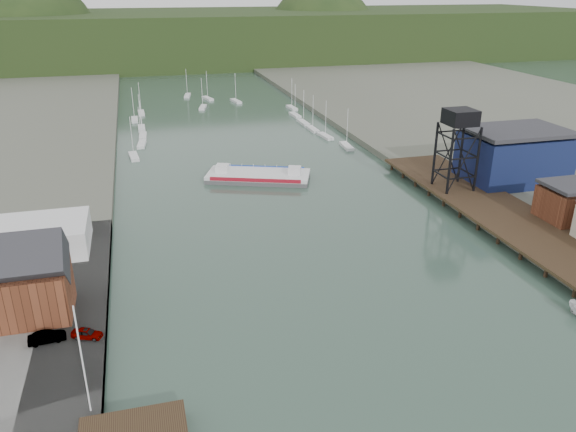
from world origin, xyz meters
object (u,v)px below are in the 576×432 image
harbor_building (18,285)px  car_west_a (87,333)px  lift_tower (460,122)px  chain_ferry (258,176)px

harbor_building → car_west_a: size_ratio=3.31×
lift_tower → car_west_a: 78.52m
lift_tower → harbor_building: bearing=-160.0°
lift_tower → chain_ferry: size_ratio=0.66×
car_west_a → harbor_building: bearing=72.3°
chain_ferry → car_west_a: 65.22m
harbor_building → chain_ferry: bearing=50.1°
harbor_building → car_west_a: harbor_building is taller
harbor_building → lift_tower: bearing=20.0°
lift_tower → car_west_a: (-69.00, -34.98, -13.42)m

